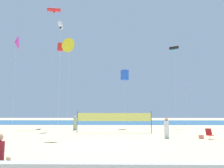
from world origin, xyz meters
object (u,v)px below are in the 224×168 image
kite_red_tube (54,10)px  kite_red_box (60,47)px  volleyball_net (114,118)px  kite_white_tube (61,25)px  kite_violet_diamond (186,89)px  folding_beach_chair (209,134)px  beachgoer_sage_shirt (75,122)px  beachgoer_white_shirt (167,127)px  beach_handbag (201,137)px  kite_blue_box (125,75)px  kite_yellow_delta (69,46)px  kite_magenta_delta (16,42)px  kite_black_tube (174,48)px

kite_red_tube → kite_red_box: (2.51, -5.21, -7.56)m
volleyball_net → kite_white_tube: 20.31m
kite_violet_diamond → kite_red_tube: (-21.26, -2.39, 12.46)m
kite_white_tube → kite_red_tube: bearing=-108.4°
folding_beach_chair → kite_violet_diamond: kite_violet_diamond is taller
beachgoer_sage_shirt → beachgoer_white_shirt: (9.76, -8.16, 0.00)m
folding_beach_chair → kite_violet_diamond: size_ratio=0.14×
beach_handbag → kite_blue_box: kite_blue_box is taller
beach_handbag → kite_red_tube: kite_red_tube is taller
kite_blue_box → kite_yellow_delta: (-5.76, -11.39, 1.09)m
beachgoer_sage_shirt → kite_blue_box: size_ratio=0.22×
beachgoer_sage_shirt → volleyball_net: (4.97, -3.21, 0.67)m
beachgoer_white_shirt → kite_blue_box: bearing=-148.7°
kite_violet_diamond → kite_white_tube: size_ratio=0.37×
volleyball_net → kite_violet_diamond: size_ratio=1.34×
beachgoer_white_shirt → folding_beach_chair: bearing=95.5°
kite_red_box → kite_yellow_delta: (2.85, -7.95, -2.14)m
kite_red_tube → kite_red_box: bearing=-64.3°
beachgoer_white_shirt → beach_handbag: bearing=97.8°
folding_beach_chair → kite_magenta_delta: size_ratio=0.08×
kite_violet_diamond → kite_white_tube: 23.22m
kite_white_tube → kite_magenta_delta: kite_white_tube is taller
kite_white_tube → kite_magenta_delta: 12.19m
kite_violet_diamond → kite_black_tube: kite_black_tube is taller
beach_handbag → volleyball_net: bearing=145.3°
kite_white_tube → kite_magenta_delta: bearing=-104.2°
kite_violet_diamond → beachgoer_sage_shirt: bearing=-155.1°
beachgoer_sage_shirt → kite_red_box: kite_red_box is taller
kite_red_tube → beachgoer_white_shirt: bearing=-43.0°
kite_blue_box → kite_red_box: (-8.62, -3.44, 3.23)m
beachgoer_sage_shirt → kite_violet_diamond: size_ratio=0.29×
beachgoer_sage_shirt → folding_beach_chair: 15.96m
kite_red_box → kite_yellow_delta: size_ratio=1.21×
kite_red_tube → kite_white_tube: bearing=71.6°
kite_red_tube → kite_yellow_delta: kite_red_tube is taller
volleyball_net → kite_red_box: bearing=155.1°
beachgoer_white_shirt → kite_red_box: kite_red_box is taller
volleyball_net → kite_yellow_delta: bearing=-132.6°
kite_red_tube → kite_yellow_delta: size_ratio=2.00×
beachgoer_white_shirt → kite_yellow_delta: kite_yellow_delta is taller
folding_beach_chair → kite_white_tube: 28.57m
kite_yellow_delta → kite_magenta_delta: kite_magenta_delta is taller
volleyball_net → kite_red_box: (-7.12, 3.31, 9.16)m
volleyball_net → kite_red_tube: (-9.63, 8.52, 16.72)m
beachgoer_sage_shirt → folding_beach_chair: (13.31, -8.79, -0.50)m
kite_black_tube → kite_magenta_delta: size_ratio=1.09×
folding_beach_chair → volleyball_net: bearing=112.2°
beachgoer_white_shirt → kite_blue_box: 13.83m
beach_handbag → kite_yellow_delta: 14.71m
beachgoer_sage_shirt → kite_red_box: size_ratio=0.16×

